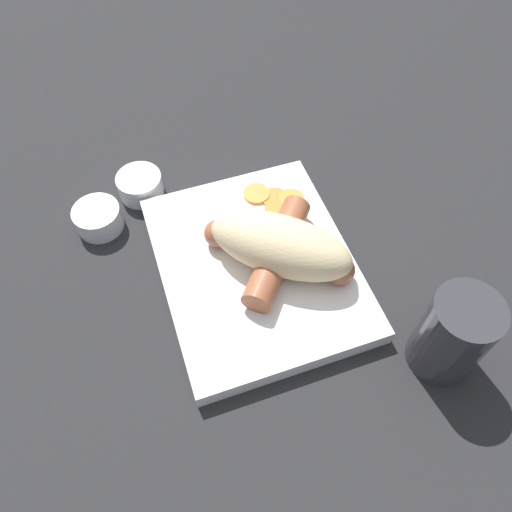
% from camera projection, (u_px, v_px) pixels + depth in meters
% --- Properties ---
extents(ground_plane, '(3.00, 3.00, 0.00)m').
position_uv_depth(ground_plane, '(256.00, 272.00, 0.54)').
color(ground_plane, '#232326').
extents(food_tray, '(0.24, 0.20, 0.02)m').
position_uv_depth(food_tray, '(256.00, 267.00, 0.53)').
color(food_tray, white).
rests_on(food_tray, ground_plane).
extents(bread_roll, '(0.14, 0.16, 0.06)m').
position_uv_depth(bread_roll, '(281.00, 245.00, 0.50)').
color(bread_roll, beige).
rests_on(bread_roll, food_tray).
extents(sausage, '(0.12, 0.13, 0.03)m').
position_uv_depth(sausage, '(278.00, 251.00, 0.51)').
color(sausage, '#9E5638').
rests_on(sausage, food_tray).
extents(pickled_veggies, '(0.06, 0.08, 0.00)m').
position_uv_depth(pickled_veggies, '(269.00, 197.00, 0.57)').
color(pickled_veggies, '#F99E4C').
rests_on(pickled_veggies, food_tray).
extents(condiment_cup_near, '(0.05, 0.05, 0.03)m').
position_uv_depth(condiment_cup_near, '(141.00, 186.00, 0.59)').
color(condiment_cup_near, silver).
rests_on(condiment_cup_near, ground_plane).
extents(condiment_cup_far, '(0.05, 0.05, 0.03)m').
position_uv_depth(condiment_cup_far, '(99.00, 219.00, 0.57)').
color(condiment_cup_far, silver).
rests_on(condiment_cup_far, ground_plane).
extents(drink_glass, '(0.06, 0.06, 0.10)m').
position_uv_depth(drink_glass, '(453.00, 335.00, 0.45)').
color(drink_glass, '#333338').
rests_on(drink_glass, ground_plane).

